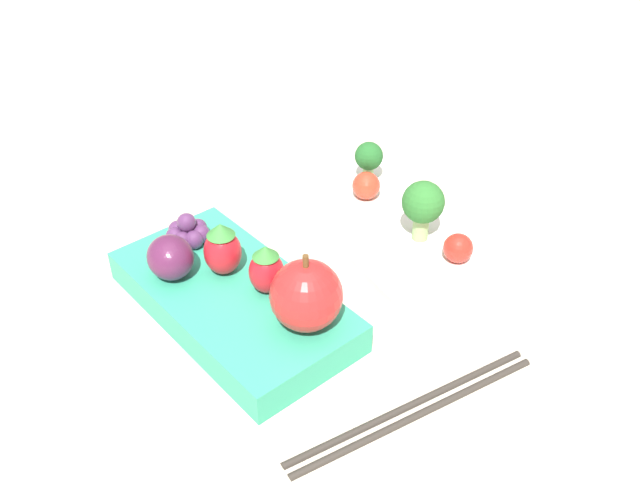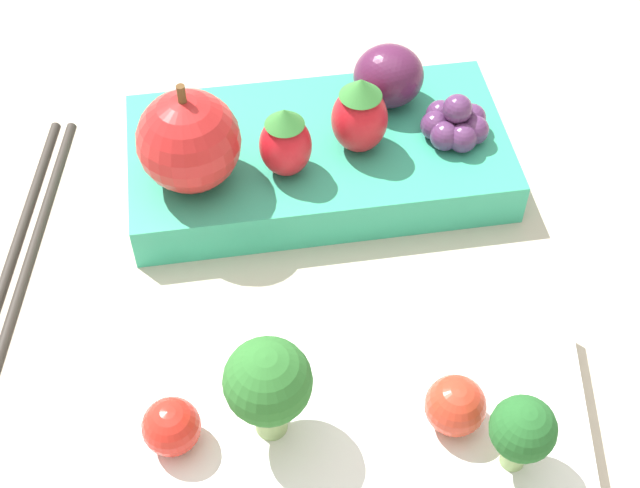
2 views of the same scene
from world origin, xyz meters
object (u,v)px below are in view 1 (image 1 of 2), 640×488
Objects in this scene: cherry_tomato_1 at (366,186)px; strawberry_1 at (222,249)px; apple at (306,295)px; plum at (170,257)px; cherry_tomato_0 at (458,248)px; chopsticks_pair at (414,408)px; bento_box_fruit at (235,302)px; bento_box_savoury at (395,236)px; grape_cluster at (188,232)px; broccoli_floret_0 at (423,204)px; strawberry_0 at (266,269)px; broccoli_floret_1 at (369,157)px.

cherry_tomato_1 is 0.18m from strawberry_1.
apple is 0.10m from strawberry_1.
cherry_tomato_1 is 0.67× the size of plum.
cherry_tomato_0 is 0.16m from chopsticks_pair.
strawberry_1 is at bearing 167.29° from bento_box_fruit.
bento_box_fruit reaches higher than bento_box_savoury.
bento_box_savoury is 0.17m from strawberry_1.
grape_cluster reaches higher than cherry_tomato_1.
plum is at bearing -103.07° from bento_box_savoury.
bento_box_fruit is 0.19m from broccoli_floret_0.
apple is (-0.00, -0.16, 0.02)m from cherry_tomato_0.
grape_cluster is at bearing -170.00° from apple.
strawberry_0 is at bearing -65.97° from cherry_tomato_1.
plum is at bearing -152.55° from apple.
cherry_tomato_0 is 0.12× the size of chopsticks_pair.
bento_box_savoury is at bearing 76.93° from plum.
cherry_tomato_0 is 0.54× the size of strawberry_1.
broccoli_floret_1 is 0.20m from strawberry_0.
strawberry_0 reaches higher than cherry_tomato_0.
plum reaches higher than cherry_tomato_1.
cherry_tomato_1 is (-0.05, 0.18, 0.02)m from bento_box_fruit.
broccoli_floret_0 is 1.34× the size of broccoli_floret_1.
cherry_tomato_0 is at bearing 88.63° from apple.
apple is (0.14, -0.17, 0.01)m from broccoli_floret_1.
strawberry_1 reaches higher than strawberry_0.
bento_box_fruit is 1.08× the size of chopsticks_pair.
strawberry_1 is (-0.03, -0.17, 0.04)m from bento_box_savoury.
broccoli_floret_1 is 0.20m from grape_cluster.
broccoli_floret_0 reaches higher than strawberry_1.
broccoli_floret_0 is (0.03, 0.18, 0.04)m from bento_box_fruit.
broccoli_floret_0 is 0.28× the size of chopsticks_pair.
broccoli_floret_1 is 0.66× the size of apple.
cherry_tomato_0 is 0.17m from strawberry_0.
plum is 0.23m from chopsticks_pair.
strawberry_1 reaches higher than cherry_tomato_0.
bento_box_fruit is 8.72× the size of cherry_tomato_0.
cherry_tomato_0 is at bearing 125.93° from chopsticks_pair.
bento_box_savoury is 0.06m from cherry_tomato_1.
bento_box_fruit is at bearing -0.26° from grape_cluster.
grape_cluster is (-0.04, 0.03, -0.01)m from plum.
grape_cluster reaches higher than bento_box_fruit.
cherry_tomato_1 is (-0.06, 0.01, 0.02)m from bento_box_savoury.
broccoli_floret_1 and plum have the same top height.
bento_box_savoury is 0.20m from chopsticks_pair.
chopsticks_pair is at bearing -29.93° from cherry_tomato_1.
cherry_tomato_1 is 0.70× the size of grape_cluster.
grape_cluster is at bearing -129.76° from cherry_tomato_0.
broccoli_floret_1 reaches higher than chopsticks_pair.
bento_box_fruit is at bearing -161.76° from chopsticks_pair.
grape_cluster is at bearing -98.56° from cherry_tomato_1.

